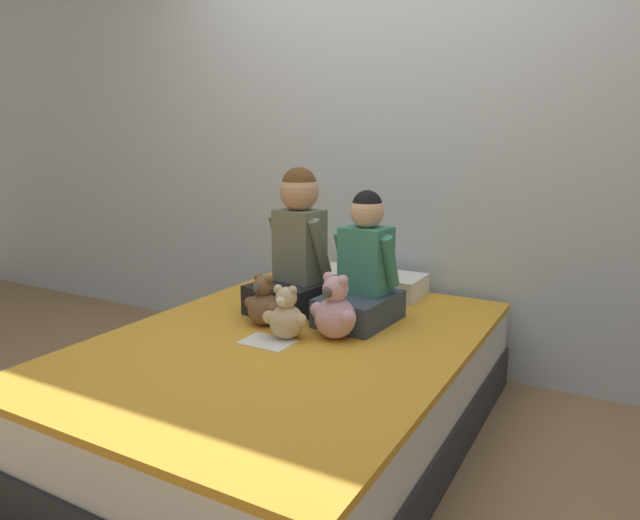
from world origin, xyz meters
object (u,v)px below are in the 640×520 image
Objects in this scene: child_on_left at (296,251)px; sign_card at (268,342)px; teddy_bear_held_by_left_child at (264,304)px; pillow_at_headboard at (369,282)px; teddy_bear_held_by_right_child at (335,311)px; teddy_bear_between_children at (286,316)px; bed at (288,387)px; child_on_right at (363,272)px.

child_on_left reaches higher than sign_card.
teddy_bear_held_by_left_child is 0.25m from sign_card.
pillow_at_headboard is at bearing 87.33° from sign_card.
teddy_bear_held_by_right_child is at bearing 9.52° from teddy_bear_held_by_left_child.
teddy_bear_held_by_left_child is at bearing 138.14° from teddy_bear_between_children.
child_on_left is at bearing -111.28° from pillow_at_headboard.
sign_card is (-0.04, -0.09, 0.22)m from bed.
teddy_bear_held_by_left_child reaches higher than sign_card.
sign_card is (-0.22, -0.18, -0.11)m from teddy_bear_held_by_right_child.
pillow_at_headboard is at bearing 84.85° from teddy_bear_held_by_left_child.
child_on_left is 0.47m from teddy_bear_held_by_right_child.
teddy_bear_held_by_right_child is 1.21× the size of teddy_bear_between_children.
bed is 0.32m from teddy_bear_between_children.
child_on_right is at bearing 63.92° from sign_card.
child_on_left is 0.45m from teddy_bear_between_children.
teddy_bear_held_by_right_child reaches higher than pillow_at_headboard.
teddy_bear_between_children is at bearing -55.51° from child_on_left.
pillow_at_headboard is at bearing 115.91° from child_on_right.
bed is at bearing -90.00° from pillow_at_headboard.
teddy_bear_held_by_right_child is 0.74m from pillow_at_headboard.
child_on_right is 0.47m from teddy_bear_held_by_left_child.
sign_card is (0.13, -0.45, -0.29)m from child_on_left.
pillow_at_headboard reaches higher than sign_card.
pillow_at_headboard is (0.18, 0.45, -0.23)m from child_on_left.
child_on_right reaches higher than pillow_at_headboard.
pillow_at_headboard reaches higher than bed.
teddy_bear_held_by_right_child is 1.32× the size of sign_card.
bed is at bearing -17.82° from teddy_bear_held_by_left_child.
teddy_bear_held_by_left_child is at bearing 128.14° from sign_card.
teddy_bear_between_children is (0.18, -0.10, -0.00)m from teddy_bear_held_by_left_child.
teddy_bear_held_by_left_child is at bearing -138.50° from child_on_right.
bed is 0.24m from sign_card.
child_on_right is 2.14× the size of teddy_bear_held_by_right_child.
teddy_bear_held_by_right_child is at bearing -76.45° from pillow_at_headboard.
teddy_bear_held_by_right_child is at bearing 28.80° from bed.
teddy_bear_held_by_left_child is at bearing 153.20° from bed.
child_on_left reaches higher than teddy_bear_between_children.
child_on_left is 0.33m from teddy_bear_held_by_left_child.
teddy_bear_held_by_left_child reaches higher than bed.
child_on_left reaches higher than child_on_right.
child_on_right reaches higher than teddy_bear_between_children.
child_on_left reaches higher than pillow_at_headboard.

